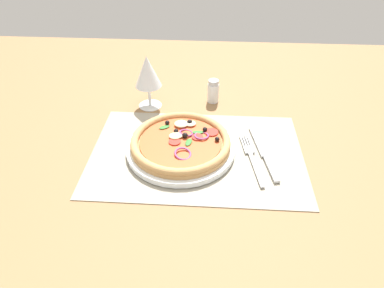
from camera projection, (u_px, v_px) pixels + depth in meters
The scene contains 8 objects.
ground_plane at pixel (197, 157), 80.52cm from camera, with size 190.00×140.00×2.40cm, color olive.
placemat at pixel (197, 153), 79.66cm from camera, with size 49.11×32.71×0.40cm, color gray.
plate at pixel (181, 148), 79.71cm from camera, with size 25.32×25.32×1.39cm, color white.
pizza at pixel (181, 142), 78.70cm from camera, with size 23.21×23.21×2.66cm.
fork at pixel (251, 156), 78.02cm from camera, with size 4.48×18.00×0.44cm.
knife at pixel (264, 152), 79.34cm from camera, with size 5.26×19.97×0.62cm.
wine_glass at pixel (148, 73), 90.34cm from camera, with size 7.20×7.20×14.90cm.
pepper_shaker at pixel (213, 91), 96.48cm from camera, with size 3.20×3.20×6.70cm.
Camera 1 is at (2.75, -61.39, 50.95)cm, focal length 31.89 mm.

